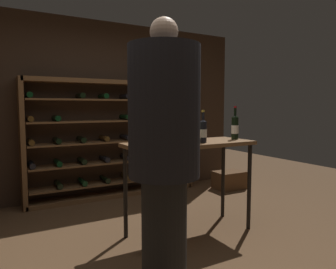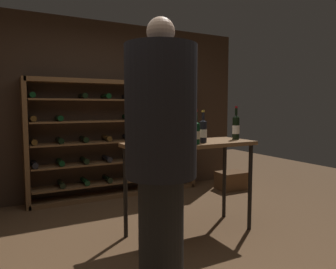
# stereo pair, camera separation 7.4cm
# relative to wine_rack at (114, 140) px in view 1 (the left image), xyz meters

# --- Properties ---
(ground_plane) EXTENTS (10.27, 10.27, 0.00)m
(ground_plane) POSITION_rel_wine_rack_xyz_m (-0.23, -1.93, -0.85)
(ground_plane) COLOR brown
(back_wall) EXTENTS (4.91, 0.10, 2.61)m
(back_wall) POSITION_rel_wine_rack_xyz_m (-0.23, 0.21, 0.46)
(back_wall) COLOR #3D2B1E
(back_wall) RESTS_ON ground
(wine_rack) EXTENTS (2.58, 0.32, 1.73)m
(wine_rack) POSITION_rel_wine_rack_xyz_m (0.00, 0.00, 0.00)
(wine_rack) COLOR brown
(wine_rack) RESTS_ON ground
(tasting_table) EXTENTS (1.37, 0.55, 0.98)m
(tasting_table) POSITION_rel_wine_rack_xyz_m (0.23, -1.73, 0.02)
(tasting_table) COLOR brown
(tasting_table) RESTS_ON ground
(person_guest_khaki) EXTENTS (0.51, 0.51, 1.96)m
(person_guest_khaki) POSITION_rel_wine_rack_xyz_m (-0.51, -2.51, 0.23)
(person_guest_khaki) COLOR black
(person_guest_khaki) RESTS_ON ground
(wine_crate) EXTENTS (0.49, 0.35, 0.29)m
(wine_crate) POSITION_rel_wine_rack_xyz_m (1.79, -0.53, -0.70)
(wine_crate) COLOR brown
(wine_crate) RESTS_ON ground
(wine_bottle_gold_foil) EXTENTS (0.08, 0.08, 0.33)m
(wine_bottle_gold_foil) POSITION_rel_wine_rack_xyz_m (0.31, -1.85, 0.25)
(wine_bottle_gold_foil) COLOR black
(wine_bottle_gold_foil) RESTS_ON tasting_table
(wine_bottle_amber_reserve) EXTENTS (0.09, 0.09, 0.34)m
(wine_bottle_amber_reserve) POSITION_rel_wine_rack_xyz_m (0.17, -1.92, 0.25)
(wine_bottle_amber_reserve) COLOR black
(wine_bottle_amber_reserve) RESTS_ON tasting_table
(wine_bottle_black_capsule) EXTENTS (0.08, 0.08, 0.37)m
(wine_bottle_black_capsule) POSITION_rel_wine_rack_xyz_m (0.81, -1.75, 0.27)
(wine_bottle_black_capsule) COLOR black
(wine_bottle_black_capsule) RESTS_ON tasting_table
(wine_glass_stemmed_center) EXTENTS (0.09, 0.09, 0.14)m
(wine_glass_stemmed_center) POSITION_rel_wine_rack_xyz_m (0.26, -1.59, 0.24)
(wine_glass_stemmed_center) COLOR silver
(wine_glass_stemmed_center) RESTS_ON tasting_table
(wine_glass_stemmed_right) EXTENTS (0.08, 0.08, 0.16)m
(wine_glass_stemmed_right) POSITION_rel_wine_rack_xyz_m (0.48, -1.59, 0.24)
(wine_glass_stemmed_right) COLOR silver
(wine_glass_stemmed_right) RESTS_ON tasting_table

